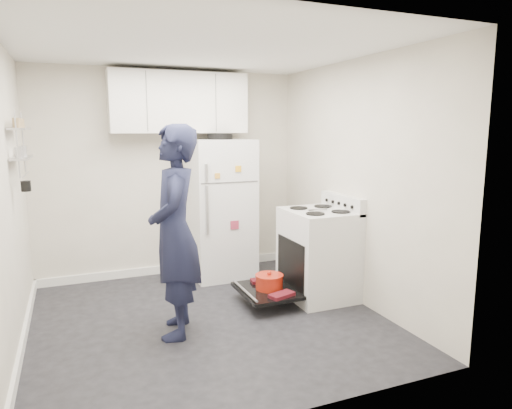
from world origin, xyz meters
name	(u,v)px	position (x,y,z in m)	size (l,w,h in m)	color
room	(202,194)	(-0.03, 0.03, 1.21)	(3.21, 3.21, 2.51)	black
electric_range	(317,255)	(1.26, 0.15, 0.47)	(0.66, 0.76, 1.10)	silver
open_oven_door	(268,287)	(0.69, 0.15, 0.19)	(0.55, 0.70, 0.23)	black
refrigerator	(221,208)	(0.54, 1.25, 0.84)	(0.72, 0.74, 1.75)	white
upper_cabinets	(179,103)	(0.10, 1.43, 2.10)	(1.60, 0.33, 0.70)	silver
wall_shelf_rack	(21,143)	(-1.52, 0.49, 1.68)	(0.14, 0.60, 0.61)	#B2B2B7
person	(175,232)	(-0.33, -0.16, 0.92)	(0.67, 0.44, 1.84)	#171A34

